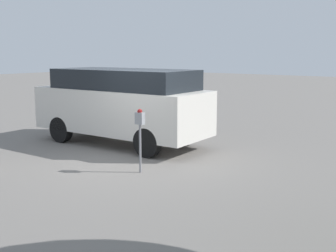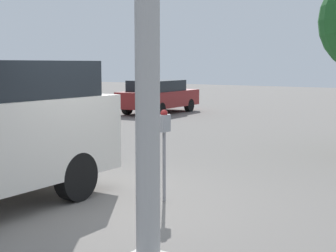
# 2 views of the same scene
# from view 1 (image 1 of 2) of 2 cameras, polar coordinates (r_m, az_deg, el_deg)

# --- Properties ---
(ground_plane) EXTENTS (80.00, 80.00, 0.00)m
(ground_plane) POSITION_cam_1_polar(r_m,az_deg,el_deg) (10.24, -5.24, -4.89)
(ground_plane) COLOR slate
(parking_meter_near) EXTENTS (0.20, 0.11, 1.42)m
(parking_meter_near) POSITION_cam_1_polar(r_m,az_deg,el_deg) (9.13, -3.82, 0.02)
(parking_meter_near) COLOR gray
(parking_meter_near) RESTS_ON ground
(parked_van) EXTENTS (5.22, 2.09, 2.15)m
(parked_van) POSITION_cam_1_polar(r_m,az_deg,el_deg) (12.08, -6.30, 3.08)
(parked_van) COLOR beige
(parked_van) RESTS_ON ground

